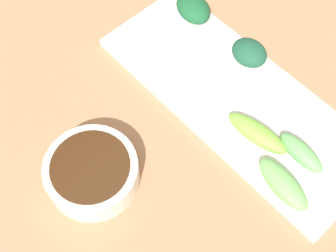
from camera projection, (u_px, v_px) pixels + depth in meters
The scene contains 8 objects.
tabletop at pixel (165, 141), 0.61m from camera, with size 2.10×2.10×0.02m, color #9F704E.
sauce_bowl at pixel (92, 172), 0.55m from camera, with size 0.11×0.11×0.04m.
serving_plate at pixel (236, 97), 0.62m from camera, with size 0.16×0.40×0.01m, color silver.
broccoli_leafy_0 at pixel (249, 53), 0.63m from camera, with size 0.04×0.05×0.03m, color #1A4C35.
broccoli_stalk_1 at pixel (283, 184), 0.55m from camera, with size 0.03×0.08×0.02m, color #6AA859.
broccoli_leafy_2 at pixel (193, 8), 0.67m from camera, with size 0.04×0.06×0.03m, color #18512D.
broccoli_stalk_3 at pixel (257, 133), 0.58m from camera, with size 0.03×0.09×0.02m, color #74B63D.
broccoli_stalk_4 at pixel (301, 152), 0.57m from camera, with size 0.03×0.07×0.02m, color #62A75A.
Camera 1 is at (-0.18, -0.20, 0.55)m, focal length 49.01 mm.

